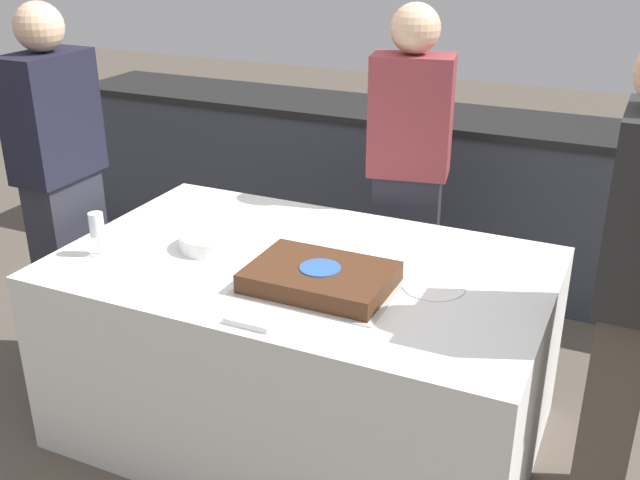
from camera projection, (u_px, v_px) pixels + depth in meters
name	position (u px, v px, depth m)	size (l,w,h in m)	color
ground_plane	(304.00, 426.00, 3.02)	(14.00, 14.00, 0.00)	brown
back_counter	(429.00, 194.00, 4.18)	(4.40, 0.58, 0.92)	#333842
dining_table	(303.00, 348.00, 2.87)	(1.77, 1.09, 0.73)	white
cake	(320.00, 278.00, 2.53)	(0.52, 0.38, 0.07)	#B7B2AD
plate_stack	(211.00, 241.00, 2.83)	(0.24, 0.24, 0.06)	white
wine_glass	(97.00, 227.00, 2.74)	(0.07, 0.07, 0.17)	white
side_plate_near_cake	(348.00, 247.00, 2.84)	(0.22, 0.22, 0.00)	white
side_plate_right_edge	(434.00, 286.00, 2.54)	(0.22, 0.22, 0.00)	white
utensil_pile	(253.00, 319.00, 2.32)	(0.15, 0.10, 0.02)	white
person_cutting_cake	(408.00, 181.00, 3.27)	(0.37, 0.26, 1.58)	#282833
person_seated_left	(63.00, 194.00, 3.11)	(0.20, 0.37, 1.60)	#282833
person_seated_right	(631.00, 297.00, 2.26)	(0.20, 0.38, 1.61)	#4C4238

